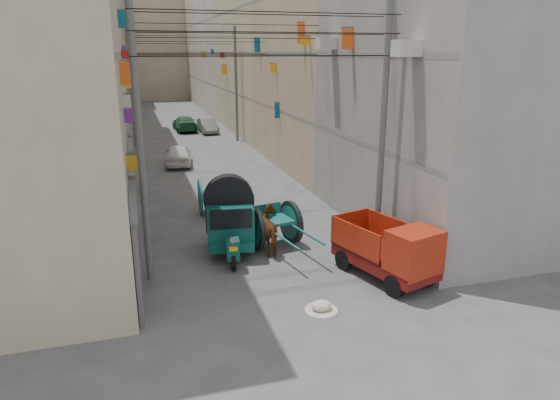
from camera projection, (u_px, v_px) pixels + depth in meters
name	position (u px, v px, depth m)	size (l,w,h in m)	color
ground	(351.00, 382.00, 9.93)	(140.00, 140.00, 0.00)	#444346
building_row_left	(66.00, 49.00, 37.22)	(8.00, 62.00, 14.00)	#B8AC8B
building_row_right	(272.00, 49.00, 41.60)	(8.00, 62.00, 14.00)	gray
end_cap_building	(154.00, 50.00, 68.66)	(22.00, 10.00, 13.00)	#B4A98E
shutters_left	(133.00, 191.00, 17.96)	(0.18, 14.40, 2.88)	#49494E
signboards	(197.00, 103.00, 28.83)	(8.22, 40.52, 5.67)	red
ac_units	(366.00, 15.00, 15.84)	(0.70, 6.55, 3.35)	beige
utility_poles	(210.00, 101.00, 24.39)	(7.40, 22.20, 8.00)	#59595B
overhead_cables	(217.00, 40.00, 21.21)	(7.40, 22.52, 1.12)	black
auto_rickshaw	(229.00, 218.00, 16.01)	(1.85, 2.89, 1.98)	black
tonga_cart	(273.00, 224.00, 16.66)	(1.85, 3.44, 1.48)	black
mini_truck	(394.00, 254.00, 14.00)	(2.23, 3.42, 1.77)	black
second_cart	(220.00, 195.00, 20.09)	(1.69, 1.50, 1.45)	#145954
feed_sack	(321.00, 306.00, 12.65)	(0.53, 0.42, 0.26)	beige
horse	(272.00, 230.00, 16.25)	(0.78, 1.70, 1.44)	maroon
distant_car_white	(178.00, 155.00, 28.69)	(1.44, 3.58, 1.22)	silver
distant_car_grey	(208.00, 125.00, 40.06)	(1.22, 3.51, 1.16)	#5C615D
distant_car_green	(185.00, 123.00, 41.02)	(1.68, 4.14, 1.20)	#1D5430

